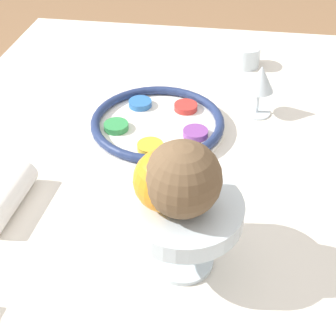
{
  "coord_description": "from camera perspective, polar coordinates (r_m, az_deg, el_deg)",
  "views": [
    {
      "loc": [
        0.71,
        0.13,
        1.37
      ],
      "look_at": [
        0.04,
        0.03,
        0.82
      ],
      "focal_mm": 50.0,
      "sensor_mm": 36.0,
      "label": 1
    }
  ],
  "objects": [
    {
      "name": "napkin_roll",
      "position": [
        0.89,
        -19.0,
        -3.44
      ],
      "size": [
        0.16,
        0.06,
        0.05
      ],
      "color": "white",
      "rests_on": "dining_table"
    },
    {
      "name": "dining_table",
      "position": [
        1.22,
        -0.93,
        -14.65
      ],
      "size": [
        1.48,
        1.06,
        0.78
      ],
      "color": "silver",
      "rests_on": "ground_plane"
    },
    {
      "name": "coconut",
      "position": [
        0.63,
        1.77,
        -1.34
      ],
      "size": [
        0.11,
        0.11,
        0.11
      ],
      "color": "brown",
      "rests_on": "fruit_stand"
    },
    {
      "name": "cup_near",
      "position": [
        1.33,
        9.48,
        13.27
      ],
      "size": [
        0.08,
        0.08,
        0.06
      ],
      "color": "silver",
      "rests_on": "dining_table"
    },
    {
      "name": "fruit_stand",
      "position": [
        0.7,
        1.92,
        -5.92
      ],
      "size": [
        0.18,
        0.18,
        0.13
      ],
      "color": "silver",
      "rests_on": "dining_table"
    },
    {
      "name": "orange_fruit",
      "position": [
        0.65,
        -0.31,
        -1.49
      ],
      "size": [
        0.09,
        0.09,
        0.09
      ],
      "color": "orange",
      "rests_on": "fruit_stand"
    },
    {
      "name": "wine_glass",
      "position": [
        1.09,
        11.21,
        10.36
      ],
      "size": [
        0.07,
        0.07,
        0.12
      ],
      "color": "silver",
      "rests_on": "dining_table"
    },
    {
      "name": "seder_plate",
      "position": [
        1.05,
        -1.27,
        5.49
      ],
      "size": [
        0.3,
        0.3,
        0.03
      ],
      "color": "white",
      "rests_on": "dining_table"
    }
  ]
}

